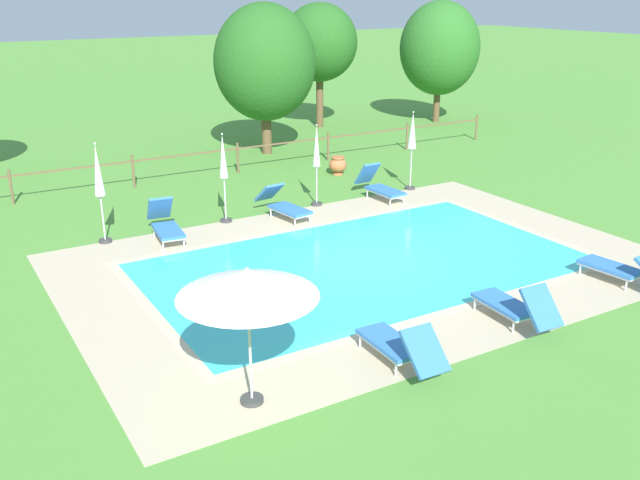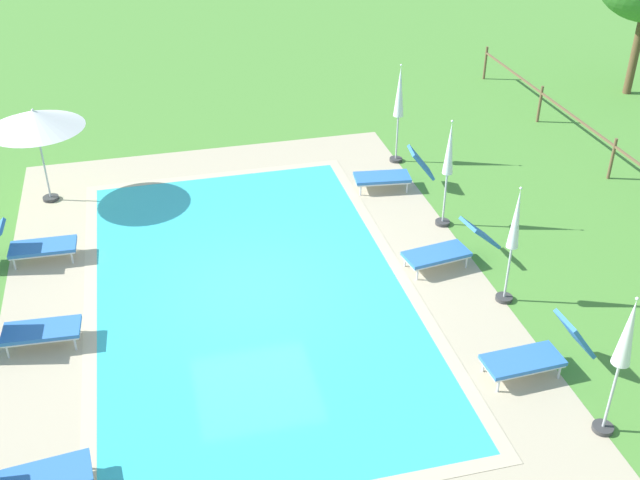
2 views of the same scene
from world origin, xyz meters
TOP-DOWN VIEW (x-y plane):
  - ground_plane at (0.00, 0.00)m, footprint 160.00×160.00m
  - pool_deck_paving at (0.00, 0.00)m, footprint 13.30×9.14m
  - swimming_pool_water at (0.00, 0.00)m, footprint 9.87×5.71m
  - pool_coping_rim at (0.00, 0.00)m, footprint 10.35×6.19m
  - sun_lounger_north_near_steps at (-3.37, 3.99)m, footprint 0.82×1.91m
  - sun_lounger_north_mid at (4.09, -3.82)m, footprint 0.81×2.07m
  - sun_lounger_north_far at (0.03, 4.01)m, footprint 0.88×2.03m
  - sun_lounger_north_end at (3.40, 4.19)m, footprint 0.69×1.86m
  - sun_lounger_south_mid at (0.69, -4.01)m, footprint 0.71×1.93m
  - sun_lounger_south_end at (-2.11, -4.14)m, footprint 0.66×1.95m
  - patio_umbrella_open_foreground at (-4.73, -3.88)m, footprint 2.11×2.11m
  - patio_umbrella_closed_row_west at (1.42, 4.58)m, footprint 0.32×0.32m
  - patio_umbrella_closed_row_mid_west at (-1.50, 4.51)m, footprint 0.32×0.32m
  - patio_umbrella_closed_row_centre at (-4.77, 4.54)m, footprint 0.32×0.32m
  - patio_umbrella_closed_row_east at (4.85, 4.56)m, footprint 0.32×0.32m
  - terracotta_urn_near_fence at (3.85, 7.29)m, footprint 0.60×0.60m
  - perimeter_fence at (1.03, 9.26)m, footprint 21.89×0.08m
  - tree_far_west at (13.24, 13.43)m, footprint 3.68×3.68m
  - tree_centre at (3.26, 11.47)m, footprint 3.79×3.79m
  - tree_east_mid at (7.80, 15.14)m, footprint 3.34×3.34m

SIDE VIEW (x-z plane):
  - ground_plane at x=0.00m, z-range 0.00..0.00m
  - pool_deck_paving at x=0.00m, z-range 0.00..0.01m
  - swimming_pool_water at x=0.00m, z-range 0.00..0.01m
  - pool_coping_rim at x=0.00m, z-range 0.01..0.01m
  - terracotta_urn_near_fence at x=3.85m, z-range 0.03..0.66m
  - sun_lounger_north_mid at x=4.09m, z-range -0.04..0.77m
  - sun_lounger_north_far at x=0.03m, z-range -0.06..0.82m
  - sun_lounger_south_end at x=-2.11m, z-range -0.07..0.84m
  - sun_lounger_south_mid at x=0.69m, z-range -0.09..0.87m
  - sun_lounger_north_near_steps at x=-3.37m, z-range -0.10..0.89m
  - sun_lounger_north_end at x=3.40m, z-range -0.11..0.90m
  - perimeter_fence at x=1.03m, z-range 0.17..1.22m
  - patio_umbrella_closed_row_west at x=1.42m, z-range 0.31..2.70m
  - patio_umbrella_closed_row_mid_west at x=-1.50m, z-range 0.34..2.79m
  - patio_umbrella_closed_row_centre at x=-4.77m, z-range 0.40..2.94m
  - patio_umbrella_closed_row_east at x=4.85m, z-range 0.43..2.90m
  - patio_umbrella_open_foreground at x=-4.73m, z-range 0.86..3.11m
  - tree_far_west at x=13.24m, z-range 0.63..6.15m
  - tree_centre at x=3.26m, z-range 0.63..6.20m
  - tree_east_mid at x=7.80m, z-range 1.01..6.46m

